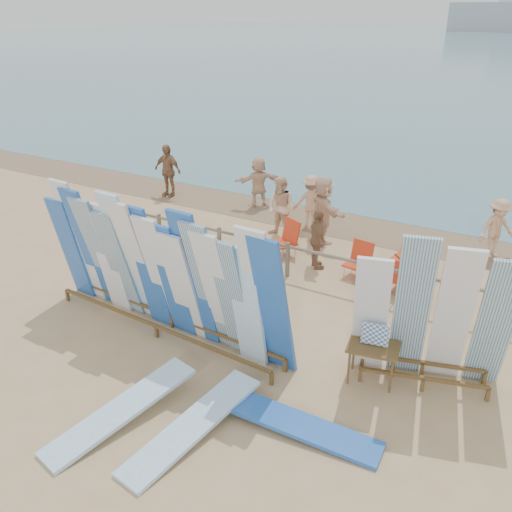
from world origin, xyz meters
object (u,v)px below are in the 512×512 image
Objects in this scene: main_surfboard_rack at (161,274)px; beachgoer_9 at (497,228)px; beachgoer_3 at (311,201)px; beachgoer_2 at (281,208)px; beach_chair_right at (357,267)px; beachgoer_5 at (323,210)px; beach_chair_left at (285,245)px; beachgoer_4 at (317,239)px; vendor_table at (372,362)px; flat_board_b at (193,433)px; flat_board_a at (123,419)px; beachgoer_11 at (258,182)px; side_surfboard_rack at (433,319)px; beachgoer_extra_1 at (168,171)px; flat_board_d at (297,429)px; stroller at (404,272)px.

beachgoer_9 is at bearing 58.43° from main_surfboard_rack.
beachgoer_3 is 1.24m from beachgoer_2.
beach_chair_right is 0.47× the size of beachgoer_5.
beachgoer_4 reaches higher than beach_chair_left.
beachgoer_2 is (-4.53, 5.13, 0.50)m from vendor_table.
vendor_table is at bearing -57.04° from beach_chair_right.
vendor_table is at bearing -146.61° from beachgoer_9.
beachgoer_4 is (-0.82, 6.41, 0.78)m from flat_board_b.
flat_board_a is at bearing 137.88° from beachgoer_4.
beachgoer_11 is (-2.28, 7.76, -0.49)m from main_surfboard_rack.
beachgoer_11 is (-7.27, 6.76, -0.48)m from side_surfboard_rack.
flat_board_b is 1.51× the size of beachgoer_2.
main_surfboard_rack reaches higher than vendor_table.
side_surfboard_rack is 1.63× the size of beachgoer_2.
beachgoer_2 is at bearing 121.42° from vendor_table.
beach_chair_left is (-4.65, 3.64, -1.04)m from side_surfboard_rack.
side_surfboard_rack reaches higher than beachgoer_5.
beachgoer_2 is at bearing 12.75° from beachgoer_4.
beach_chair_left is 0.58× the size of beachgoer_11.
flat_board_d is at bearing -43.60° from beachgoer_extra_1.
beachgoer_3 reaches higher than beach_chair_right.
main_surfboard_rack is at bearing -173.18° from beachgoer_9.
beach_chair_left is 0.60× the size of beachgoer_3.
flat_board_a is at bearing -146.09° from vendor_table.
beachgoer_4 is 1.80m from beachgoer_5.
flat_board_b is (1.16, 0.33, 0.00)m from flat_board_a.
beach_chair_left is at bearing 25.84° from flat_board_d.
vendor_table is at bearing -35.22° from beachgoer_extra_1.
beachgoer_2 is (-0.36, 5.73, -0.43)m from main_surfboard_rack.
vendor_table is 11.73m from beachgoer_extra_1.
side_surfboard_rack reaches higher than beachgoer_extra_1.
beachgoer_11 is at bearing 7.95° from beachgoer_4.
side_surfboard_rack reaches higher than beachgoer_11.
beachgoer_5 reaches higher than beach_chair_right.
beachgoer_extra_1 is 1.09× the size of beachgoer_11.
beachgoer_11 is at bearing 109.90° from main_surfboard_rack.
stroller reaches higher than beach_chair_right.
beachgoer_2 reaches higher than flat_board_b.
beachgoer_extra_1 reaches higher than flat_board_a.
flat_board_a is at bearing -62.52° from main_surfboard_rack.
flat_board_d is 8.73m from beachgoer_9.
stroller reaches higher than beach_chair_left.
beachgoer_5 is at bearing 111.70° from vendor_table.
vendor_table is 0.73× the size of beachgoer_3.
side_surfboard_rack is 1.08× the size of flat_board_b.
beachgoer_2 is 0.95× the size of beachgoer_5.
vendor_table is 0.43× the size of flat_board_b.
main_surfboard_rack is 6.10× the size of beach_chair_left.
flat_board_b is 6.53m from stroller.
beachgoer_4 is at bearing 116.37° from vendor_table.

